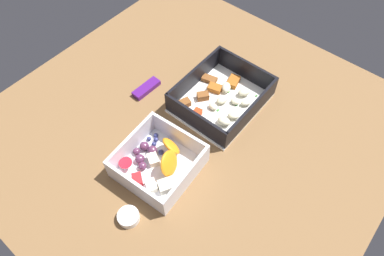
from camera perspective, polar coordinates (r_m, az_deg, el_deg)
The scene contains 5 objects.
table_surface at distance 74.74cm, azimuth -0.17°, elevation -0.12°, with size 80.00×80.00×2.00cm, color brown.
pasta_container at distance 76.69cm, azimuth 4.82°, elevation 4.97°, with size 19.68×16.30×5.68cm.
fruit_bowl at distance 67.27cm, azimuth -5.68°, elevation -5.75°, with size 15.42×15.17×5.89cm.
candy_bar at distance 80.48cm, azimuth -7.60°, elevation 6.57°, with size 7.00×2.40×1.20cm, color #51197A.
paper_cup_liner at distance 64.70cm, azimuth -10.51°, elevation -14.33°, with size 3.94×3.94×1.62cm, color white.
Camera 1 is at (-32.37, -27.15, 62.66)cm, focal length 32.06 mm.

